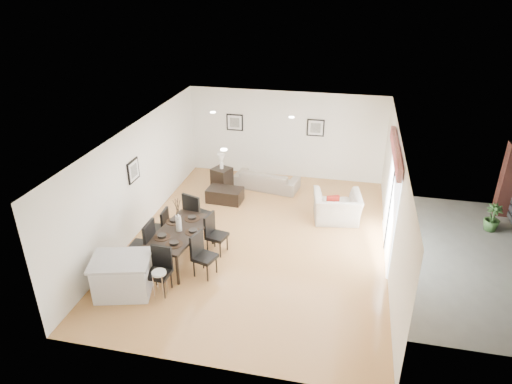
% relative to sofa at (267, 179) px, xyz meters
% --- Properties ---
extents(ground, '(8.00, 8.00, 0.00)m').
position_rel_sofa_xyz_m(ground, '(0.38, -2.95, -0.28)').
color(ground, tan).
rests_on(ground, ground).
extents(wall_back, '(6.00, 0.04, 2.70)m').
position_rel_sofa_xyz_m(wall_back, '(0.38, 1.05, 1.07)').
color(wall_back, white).
rests_on(wall_back, ground).
extents(wall_front, '(6.00, 0.04, 2.70)m').
position_rel_sofa_xyz_m(wall_front, '(0.38, -6.95, 1.07)').
color(wall_front, white).
rests_on(wall_front, ground).
extents(wall_left, '(0.04, 8.00, 2.70)m').
position_rel_sofa_xyz_m(wall_left, '(-2.62, -2.95, 1.07)').
color(wall_left, white).
rests_on(wall_left, ground).
extents(wall_right, '(0.04, 8.00, 2.70)m').
position_rel_sofa_xyz_m(wall_right, '(3.38, -2.95, 1.07)').
color(wall_right, white).
rests_on(wall_right, ground).
extents(ceiling, '(6.00, 8.00, 0.02)m').
position_rel_sofa_xyz_m(ceiling, '(0.38, -2.95, 2.42)').
color(ceiling, white).
rests_on(ceiling, wall_back).
extents(sofa, '(1.99, 1.04, 0.55)m').
position_rel_sofa_xyz_m(sofa, '(0.00, 0.00, 0.00)').
color(sofa, gray).
rests_on(sofa, ground).
extents(armchair, '(1.33, 1.20, 0.77)m').
position_rel_sofa_xyz_m(armchair, '(2.15, -1.56, 0.11)').
color(armchair, beige).
rests_on(armchair, ground).
extents(courtyard_plant_b, '(0.42, 0.42, 0.71)m').
position_rel_sofa_xyz_m(courtyard_plant_b, '(5.97, -1.22, 0.08)').
color(courtyard_plant_b, '#385F28').
rests_on(courtyard_plant_b, ground).
extents(dining_table, '(1.14, 1.90, 0.75)m').
position_rel_sofa_xyz_m(dining_table, '(-1.16, -4.09, 0.39)').
color(dining_table, black).
rests_on(dining_table, ground).
extents(dining_chair_wnear, '(0.51, 0.51, 1.12)m').
position_rel_sofa_xyz_m(dining_chair_wnear, '(-1.78, -4.54, 0.35)').
color(dining_chair_wnear, black).
rests_on(dining_chair_wnear, ground).
extents(dining_chair_wfar, '(0.44, 0.44, 0.95)m').
position_rel_sofa_xyz_m(dining_chair_wfar, '(-1.80, -3.64, 0.25)').
color(dining_chair_wfar, black).
rests_on(dining_chair_wfar, ground).
extents(dining_chair_enear, '(0.54, 0.54, 0.97)m').
position_rel_sofa_xyz_m(dining_chair_enear, '(-0.52, -4.52, 0.27)').
color(dining_chair_enear, black).
rests_on(dining_chair_enear, ground).
extents(dining_chair_efar, '(0.51, 0.51, 0.95)m').
position_rel_sofa_xyz_m(dining_chair_efar, '(-0.52, -3.63, 0.25)').
color(dining_chair_efar, black).
rests_on(dining_chair_efar, ground).
extents(dining_chair_head, '(0.46, 0.46, 0.98)m').
position_rel_sofa_xyz_m(dining_chair_head, '(-1.16, -5.20, 0.27)').
color(dining_chair_head, black).
rests_on(dining_chair_head, ground).
extents(dining_chair_foot, '(0.64, 0.64, 1.11)m').
position_rel_sofa_xyz_m(dining_chair_foot, '(-1.19, -2.99, 0.35)').
color(dining_chair_foot, black).
rests_on(dining_chair_foot, ground).
extents(vase, '(0.94, 1.48, 0.78)m').
position_rel_sofa_xyz_m(vase, '(-1.16, -4.09, 0.77)').
color(vase, white).
rests_on(vase, dining_table).
extents(coffee_table, '(1.01, 0.64, 0.39)m').
position_rel_sofa_xyz_m(coffee_table, '(-0.98, -1.11, -0.08)').
color(coffee_table, black).
rests_on(coffee_table, ground).
extents(side_table, '(0.64, 0.64, 0.66)m').
position_rel_sofa_xyz_m(side_table, '(-1.28, -0.35, 0.06)').
color(side_table, black).
rests_on(side_table, ground).
extents(table_lamp, '(0.24, 0.24, 0.45)m').
position_rel_sofa_xyz_m(table_lamp, '(-1.28, -0.35, 0.68)').
color(table_lamp, white).
rests_on(table_lamp, side_table).
extents(cushion, '(0.33, 0.21, 0.32)m').
position_rel_sofa_xyz_m(cushion, '(2.04, -1.67, 0.32)').
color(cushion, maroon).
rests_on(cushion, armchair).
extents(kitchen_island, '(1.34, 1.15, 0.80)m').
position_rel_sofa_xyz_m(kitchen_island, '(-1.86, -5.46, 0.13)').
color(kitchen_island, silver).
rests_on(kitchen_island, ground).
extents(bar_stool, '(0.28, 0.28, 0.62)m').
position_rel_sofa_xyz_m(bar_stool, '(-1.07, -5.46, 0.26)').
color(bar_stool, white).
rests_on(bar_stool, ground).
extents(framed_print_back_left, '(0.52, 0.04, 0.52)m').
position_rel_sofa_xyz_m(framed_print_back_left, '(-1.22, 1.02, 1.37)').
color(framed_print_back_left, black).
rests_on(framed_print_back_left, wall_back).
extents(framed_print_back_right, '(0.52, 0.04, 0.52)m').
position_rel_sofa_xyz_m(framed_print_back_right, '(1.28, 1.02, 1.37)').
color(framed_print_back_right, black).
rests_on(framed_print_back_right, wall_back).
extents(framed_print_left_wall, '(0.04, 0.52, 0.52)m').
position_rel_sofa_xyz_m(framed_print_left_wall, '(-2.59, -3.15, 1.37)').
color(framed_print_left_wall, black).
rests_on(framed_print_left_wall, wall_left).
extents(sliding_door, '(0.12, 2.70, 2.57)m').
position_rel_sofa_xyz_m(sliding_door, '(3.33, -2.65, 1.39)').
color(sliding_door, white).
rests_on(sliding_door, wall_right).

